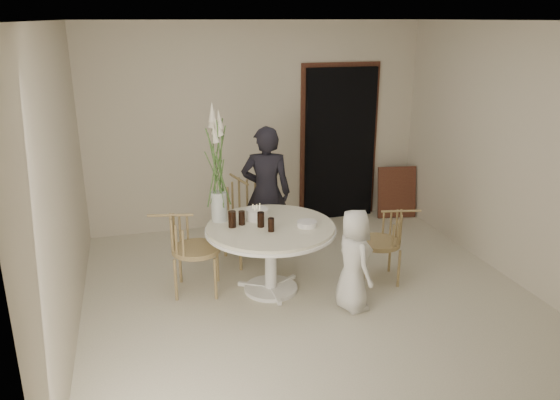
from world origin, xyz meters
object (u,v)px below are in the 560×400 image
object	(u,v)px
chair_right	(389,235)
flower_vase	(218,166)
girl	(266,193)
chair_left	(184,241)
birthday_cake	(257,214)
table	(271,236)
chair_far	(244,207)
boy	(354,260)

from	to	relation	value
chair_right	flower_vase	bearing A→B (deg)	-90.12
chair_right	girl	xyz separation A→B (m)	(-1.11, 0.97, 0.27)
chair_left	girl	distance (m)	1.24
birthday_cake	chair_right	bearing A→B (deg)	-12.43
chair_right	girl	distance (m)	1.50
chair_right	chair_left	distance (m)	2.17
chair_right	flower_vase	distance (m)	1.97
birthday_cake	flower_vase	world-z (taller)	flower_vase
girl	table	bearing A→B (deg)	93.88
chair_far	chair_left	distance (m)	1.07
girl	chair_left	bearing A→B (deg)	47.41
chair_left	flower_vase	world-z (taller)	flower_vase
chair_left	boy	distance (m)	1.73
chair_right	chair_left	world-z (taller)	chair_left
chair_far	chair_left	xyz separation A→B (m)	(-0.78, -0.72, -0.05)
table	chair_left	world-z (taller)	chair_left
chair_far	girl	bearing A→B (deg)	-29.58
table	chair_far	distance (m)	0.95
girl	birthday_cake	world-z (taller)	girl
girl	birthday_cake	xyz separation A→B (m)	(-0.27, -0.67, -0.00)
chair_right	girl	size ratio (longest dim) A/B	0.51
table	chair_far	bearing A→B (deg)	94.52
chair_right	chair_left	xyz separation A→B (m)	(-2.15, 0.32, 0.04)
table	flower_vase	xyz separation A→B (m)	(-0.47, 0.28, 0.69)
chair_far	birthday_cake	bearing A→B (deg)	-104.62
chair_left	birthday_cake	bearing A→B (deg)	-79.10
chair_left	boy	xyz separation A→B (m)	(1.54, -0.79, -0.05)
table	chair_far	xyz separation A→B (m)	(-0.08, 0.95, -0.01)
table	birthday_cake	xyz separation A→B (m)	(-0.09, 0.21, 0.17)
table	flower_vase	world-z (taller)	flower_vase
chair_far	chair_left	world-z (taller)	chair_far
boy	chair_left	bearing A→B (deg)	56.51
chair_far	chair_right	bearing A→B (deg)	-50.82
chair_far	table	bearing A→B (deg)	-98.88
chair_right	chair_left	bearing A→B (deg)	-86.68
chair_far	chair_left	bearing A→B (deg)	-150.63
chair_far	boy	distance (m)	1.70
birthday_cake	chair_far	bearing A→B (deg)	88.78
chair_far	boy	bearing A→B (deg)	-76.98
table	chair_far	world-z (taller)	chair_far
chair_left	flower_vase	size ratio (longest dim) A/B	0.71
girl	boy	xyz separation A→B (m)	(0.50, -1.44, -0.28)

